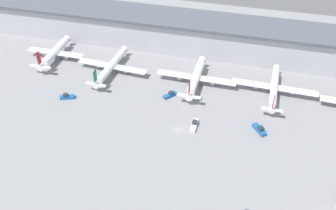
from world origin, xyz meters
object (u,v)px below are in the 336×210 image
Objects in this scene: airplane_gate_charlie at (196,77)px; service_truck_catering at (67,97)px; airplane_gate_alpha at (55,52)px; airplane_gate_bravo at (111,66)px; service_truck_baggage at (170,95)px; service_truck_fuel at (194,125)px; service_truck_water at (259,130)px; airplane_gate_delta at (274,88)px.

service_truck_catering is (-58.66, -26.44, -3.45)m from airplane_gate_charlie.
airplane_gate_charlie is at bearing -3.22° from airplane_gate_alpha.
airplane_gate_charlie reaches higher than airplane_gate_bravo.
service_truck_baggage is at bearing -13.81° from airplane_gate_alpha.
service_truck_fuel is 28.61m from service_truck_water.
airplane_gate_charlie is 0.97× the size of airplane_gate_delta.
airplane_gate_alpha reaches higher than airplane_gate_bravo.
service_truck_water is at bearing -15.65° from airplane_gate_alpha.
airplane_gate_alpha is 0.79× the size of airplane_gate_delta.
service_truck_water is (28.36, 3.79, 0.20)m from service_truck_fuel.
service_truck_water reaches higher than service_truck_fuel.
service_truck_fuel is at bearing -49.88° from service_truck_baggage.
service_truck_baggage is at bearing 161.47° from service_truck_water.
airplane_gate_charlie is 5.52× the size of service_truck_catering.
service_truck_catering is at bearing -164.21° from service_truck_baggage.
airplane_gate_alpha is at bearing 172.40° from airplane_gate_bravo.
airplane_gate_bravo is at bearing 160.96° from service_truck_water.
airplane_gate_charlie is at bearing 51.19° from service_truck_baggage.
airplane_gate_bravo is 0.93× the size of airplane_gate_delta.
airplane_gate_bravo is 59.69m from service_truck_fuel.
airplane_gate_delta reaches higher than service_truck_fuel.
airplane_gate_alpha is at bearing 166.19° from service_truck_baggage.
service_truck_catering is at bearing -116.63° from airplane_gate_bravo.
airplane_gate_charlie is 43.62m from service_truck_water.
service_truck_catering reaches higher than service_truck_baggage.
airplane_gate_alpha reaches higher than airplane_gate_delta.
airplane_gate_charlie is at bearing 24.26° from service_truck_catering.
airplane_gate_alpha is 118.72m from service_truck_water.
airplane_gate_delta is 5.67× the size of service_truck_catering.
airplane_gate_delta is 101.19m from service_truck_catering.
service_truck_baggage is (70.30, -17.28, -3.51)m from airplane_gate_alpha.
airplane_gate_charlie is 16.74m from service_truck_baggage.
airplane_gate_alpha reaches higher than airplane_gate_charlie.
airplane_gate_delta is at bearing 0.92° from airplane_gate_bravo.
airplane_gate_alpha is at bearing 176.78° from airplane_gate_charlie.
airplane_gate_bravo reaches higher than service_truck_water.
airplane_gate_charlie is (45.48, 0.15, 0.41)m from airplane_gate_bravo.
airplane_gate_delta is at bearing 1.78° from airplane_gate_charlie.
service_truck_catering is at bearing -54.73° from airplane_gate_alpha.
service_truck_fuel is at bearing -80.28° from airplane_gate_charlie.
service_truck_baggage is (-48.88, -13.95, -3.33)m from airplane_gate_delta.
service_truck_fuel is at bearing -135.69° from airplane_gate_delta.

